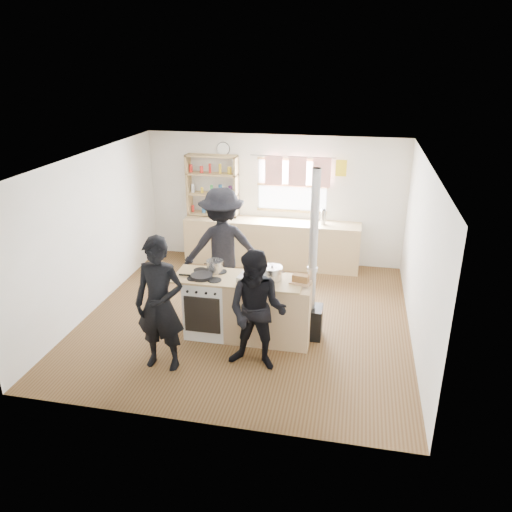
% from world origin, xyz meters
% --- Properties ---
extents(ground, '(5.00, 5.00, 0.01)m').
position_xyz_m(ground, '(0.00, 0.00, -0.01)').
color(ground, brown).
rests_on(ground, ground).
extents(back_counter, '(3.40, 0.55, 0.90)m').
position_xyz_m(back_counter, '(0.00, 2.22, 0.45)').
color(back_counter, tan).
rests_on(back_counter, ground).
extents(shelving_unit, '(1.00, 0.28, 1.20)m').
position_xyz_m(shelving_unit, '(-1.20, 2.34, 1.51)').
color(shelving_unit, tan).
rests_on(shelving_unit, back_counter).
extents(thermos, '(0.10, 0.10, 0.28)m').
position_xyz_m(thermos, '(0.98, 2.22, 1.04)').
color(thermos, silver).
rests_on(thermos, back_counter).
extents(cooking_island, '(1.97, 0.64, 0.93)m').
position_xyz_m(cooking_island, '(0.14, -0.55, 0.47)').
color(cooking_island, silver).
rests_on(cooking_island, ground).
extents(skillet_greens, '(0.32, 0.32, 0.05)m').
position_xyz_m(skillet_greens, '(-0.50, -0.65, 0.96)').
color(skillet_greens, black).
rests_on(skillet_greens, cooking_island).
extents(roast_tray, '(0.35, 0.30, 0.07)m').
position_xyz_m(roast_tray, '(0.19, -0.60, 0.97)').
color(roast_tray, silver).
rests_on(roast_tray, cooking_island).
extents(stockpot_stove, '(0.25, 0.25, 0.20)m').
position_xyz_m(stockpot_stove, '(-0.38, -0.41, 1.02)').
color(stockpot_stove, '#B1B1B4').
rests_on(stockpot_stove, cooking_island).
extents(stockpot_counter, '(0.29, 0.29, 0.22)m').
position_xyz_m(stockpot_counter, '(0.48, -0.51, 1.03)').
color(stockpot_counter, silver).
rests_on(stockpot_counter, cooking_island).
extents(bread_board, '(0.31, 0.25, 0.12)m').
position_xyz_m(bread_board, '(0.89, -0.54, 0.98)').
color(bread_board, tan).
rests_on(bread_board, cooking_island).
extents(flue_heater, '(0.35, 0.35, 2.50)m').
position_xyz_m(flue_heater, '(1.03, -0.36, 0.66)').
color(flue_heater, black).
rests_on(flue_heater, ground).
extents(person_near_left, '(0.67, 0.46, 1.81)m').
position_xyz_m(person_near_left, '(-0.80, -1.50, 0.90)').
color(person_near_left, black).
rests_on(person_near_left, ground).
extents(person_near_right, '(0.85, 0.69, 1.63)m').
position_xyz_m(person_near_right, '(0.42, -1.27, 0.82)').
color(person_near_right, black).
rests_on(person_near_right, ground).
extents(person_far, '(1.44, 1.14, 1.95)m').
position_xyz_m(person_far, '(-0.50, 0.47, 0.98)').
color(person_far, black).
rests_on(person_far, ground).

